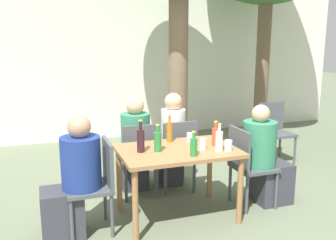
{
  "coord_description": "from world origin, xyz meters",
  "views": [
    {
      "loc": [
        -1.34,
        -3.52,
        1.89
      ],
      "look_at": [
        0.0,
        0.3,
        1.02
      ],
      "focal_mm": 40.0,
      "sensor_mm": 36.0,
      "label": 1
    }
  ],
  "objects_px": {
    "person_seated_2": "(134,148)",
    "drinking_glass_1": "(228,145)",
    "dining_table_front": "(177,158)",
    "green_bottle_4": "(194,146)",
    "patio_chair_1": "(247,162)",
    "amber_bottle_0": "(170,131)",
    "patio_chair_3": "(177,151)",
    "green_bottle_3": "(158,141)",
    "person_seated_0": "(73,182)",
    "patio_chair_0": "(97,180)",
    "patio_chair_4": "(275,128)",
    "soda_bottle_5": "(216,136)",
    "drinking_glass_2": "(190,137)",
    "drinking_glass_0": "(203,144)",
    "patio_chair_2": "(139,155)",
    "water_bottle_2": "(219,140)",
    "person_seated_1": "(265,160)",
    "wine_bottle_1": "(141,140)"
  },
  "relations": [
    {
      "from": "person_seated_2",
      "to": "drinking_glass_1",
      "type": "distance_m",
      "value": 1.36
    },
    {
      "from": "dining_table_front",
      "to": "green_bottle_4",
      "type": "xyz_separation_m",
      "value": [
        0.07,
        -0.28,
        0.19
      ]
    },
    {
      "from": "patio_chair_1",
      "to": "green_bottle_4",
      "type": "xyz_separation_m",
      "value": [
        -0.78,
        -0.28,
        0.33
      ]
    },
    {
      "from": "drinking_glass_1",
      "to": "amber_bottle_0",
      "type": "bearing_deg",
      "value": 130.54
    },
    {
      "from": "patio_chair_3",
      "to": "green_bottle_3",
      "type": "relative_size",
      "value": 3.27
    },
    {
      "from": "person_seated_0",
      "to": "drinking_glass_1",
      "type": "distance_m",
      "value": 1.59
    },
    {
      "from": "patio_chair_0",
      "to": "patio_chair_4",
      "type": "relative_size",
      "value": 1.0
    },
    {
      "from": "soda_bottle_5",
      "to": "drinking_glass_2",
      "type": "xyz_separation_m",
      "value": [
        -0.19,
        0.26,
        -0.06
      ]
    },
    {
      "from": "person_seated_2",
      "to": "green_bottle_3",
      "type": "height_order",
      "value": "person_seated_2"
    },
    {
      "from": "patio_chair_1",
      "to": "drinking_glass_0",
      "type": "height_order",
      "value": "patio_chair_1"
    },
    {
      "from": "patio_chair_1",
      "to": "patio_chair_3",
      "type": "distance_m",
      "value": 0.89
    },
    {
      "from": "green_bottle_4",
      "to": "patio_chair_1",
      "type": "bearing_deg",
      "value": 19.45
    },
    {
      "from": "drinking_glass_0",
      "to": "drinking_glass_1",
      "type": "distance_m",
      "value": 0.26
    },
    {
      "from": "person_seated_0",
      "to": "patio_chair_2",
      "type": "bearing_deg",
      "value": 128.04
    },
    {
      "from": "patio_chair_1",
      "to": "water_bottle_2",
      "type": "xyz_separation_m",
      "value": [
        -0.47,
        -0.21,
        0.35
      ]
    },
    {
      "from": "person_seated_1",
      "to": "green_bottle_4",
      "type": "relative_size",
      "value": 4.72
    },
    {
      "from": "patio_chair_4",
      "to": "wine_bottle_1",
      "type": "xyz_separation_m",
      "value": [
        -2.52,
        -1.29,
        0.37
      ]
    },
    {
      "from": "patio_chair_4",
      "to": "wine_bottle_1",
      "type": "bearing_deg",
      "value": -152.96
    },
    {
      "from": "patio_chair_2",
      "to": "patio_chair_4",
      "type": "relative_size",
      "value": 1.0
    },
    {
      "from": "patio_chair_1",
      "to": "green_bottle_4",
      "type": "bearing_deg",
      "value": 109.45
    },
    {
      "from": "green_bottle_4",
      "to": "drinking_glass_0",
      "type": "xyz_separation_m",
      "value": [
        0.18,
        0.18,
        -0.04
      ]
    },
    {
      "from": "green_bottle_4",
      "to": "drinking_glass_1",
      "type": "xyz_separation_m",
      "value": [
        0.41,
        0.05,
        -0.04
      ]
    },
    {
      "from": "person_seated_0",
      "to": "green_bottle_4",
      "type": "height_order",
      "value": "person_seated_0"
    },
    {
      "from": "dining_table_front",
      "to": "soda_bottle_5",
      "type": "height_order",
      "value": "soda_bottle_5"
    },
    {
      "from": "dining_table_front",
      "to": "wine_bottle_1",
      "type": "bearing_deg",
      "value": 176.44
    },
    {
      "from": "dining_table_front",
      "to": "amber_bottle_0",
      "type": "xyz_separation_m",
      "value": [
        0.02,
        0.3,
        0.22
      ]
    },
    {
      "from": "patio_chair_1",
      "to": "person_seated_2",
      "type": "relative_size",
      "value": 0.76
    },
    {
      "from": "amber_bottle_0",
      "to": "patio_chair_4",
      "type": "bearing_deg",
      "value": 25.57
    },
    {
      "from": "dining_table_front",
      "to": "patio_chair_2",
      "type": "xyz_separation_m",
      "value": [
        -0.25,
        0.65,
        -0.14
      ]
    },
    {
      "from": "green_bottle_3",
      "to": "person_seated_1",
      "type": "bearing_deg",
      "value": 0.58
    },
    {
      "from": "patio_chair_4",
      "to": "green_bottle_3",
      "type": "distance_m",
      "value": 2.72
    },
    {
      "from": "patio_chair_0",
      "to": "green_bottle_4",
      "type": "height_order",
      "value": "green_bottle_4"
    },
    {
      "from": "patio_chair_3",
      "to": "soda_bottle_5",
      "type": "bearing_deg",
      "value": 105.95
    },
    {
      "from": "patio_chair_3",
      "to": "soda_bottle_5",
      "type": "distance_m",
      "value": 0.77
    },
    {
      "from": "patio_chair_0",
      "to": "patio_chair_2",
      "type": "relative_size",
      "value": 1.0
    },
    {
      "from": "dining_table_front",
      "to": "person_seated_2",
      "type": "bearing_deg",
      "value": 105.48
    },
    {
      "from": "patio_chair_3",
      "to": "drinking_glass_2",
      "type": "distance_m",
      "value": 0.5
    },
    {
      "from": "water_bottle_2",
      "to": "person_seated_0",
      "type": "bearing_deg",
      "value": 171.98
    },
    {
      "from": "soda_bottle_5",
      "to": "drinking_glass_0",
      "type": "bearing_deg",
      "value": -155.46
    },
    {
      "from": "water_bottle_2",
      "to": "person_seated_2",
      "type": "bearing_deg",
      "value": 119.72
    },
    {
      "from": "person_seated_0",
      "to": "patio_chair_3",
      "type": "bearing_deg",
      "value": 116.22
    },
    {
      "from": "patio_chair_0",
      "to": "person_seated_1",
      "type": "height_order",
      "value": "person_seated_1"
    },
    {
      "from": "soda_bottle_5",
      "to": "drinking_glass_1",
      "type": "height_order",
      "value": "soda_bottle_5"
    },
    {
      "from": "patio_chair_1",
      "to": "person_seated_0",
      "type": "relative_size",
      "value": 0.77
    },
    {
      "from": "patio_chair_4",
      "to": "water_bottle_2",
      "type": "distance_m",
      "value": 2.34
    },
    {
      "from": "patio_chair_0",
      "to": "green_bottle_3",
      "type": "xyz_separation_m",
      "value": [
        0.63,
        -0.01,
        0.35
      ]
    },
    {
      "from": "drinking_glass_1",
      "to": "person_seated_1",
      "type": "bearing_deg",
      "value": 20.66
    },
    {
      "from": "patio_chair_3",
      "to": "person_seated_0",
      "type": "bearing_deg",
      "value": 26.22
    },
    {
      "from": "patio_chair_2",
      "to": "green_bottle_4",
      "type": "relative_size",
      "value": 3.69
    },
    {
      "from": "green_bottle_3",
      "to": "soda_bottle_5",
      "type": "relative_size",
      "value": 1.05
    }
  ]
}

